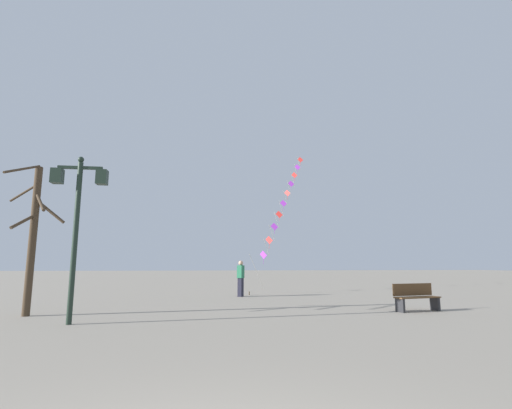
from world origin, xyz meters
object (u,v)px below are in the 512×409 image
object	(u,v)px
kite_train	(283,204)
bare_tree	(33,234)
twin_lantern_lamp_post	(78,205)
kite_flyer	(241,277)
park_bench	(416,297)

from	to	relation	value
kite_train	bare_tree	size ratio (longest dim) A/B	2.30
twin_lantern_lamp_post	bare_tree	world-z (taller)	bare_tree
kite_flyer	park_bench	bearing A→B (deg)	-113.21
kite_flyer	park_bench	world-z (taller)	kite_flyer
kite_flyer	bare_tree	xyz separation A→B (m)	(-7.00, -6.14, 1.55)
twin_lantern_lamp_post	kite_train	xyz separation A→B (m)	(8.70, 14.57, 2.57)
park_bench	kite_flyer	bearing A→B (deg)	116.66
bare_tree	park_bench	size ratio (longest dim) A/B	2.80
kite_train	bare_tree	bearing A→B (deg)	-129.57
kite_flyer	park_bench	size ratio (longest dim) A/B	1.03
kite_train	park_bench	world-z (taller)	kite_train
kite_flyer	bare_tree	bearing A→B (deg)	159.36
bare_tree	kite_flyer	bearing A→B (deg)	41.27
kite_train	bare_tree	world-z (taller)	kite_train
twin_lantern_lamp_post	kite_flyer	distance (m)	9.75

